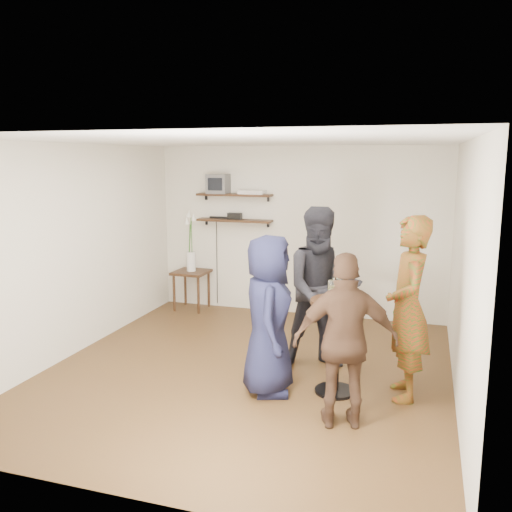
{
  "coord_description": "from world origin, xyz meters",
  "views": [
    {
      "loc": [
        1.87,
        -5.59,
        2.43
      ],
      "look_at": [
        -0.02,
        0.4,
        1.28
      ],
      "focal_mm": 38.0,
      "sensor_mm": 36.0,
      "label": 1
    }
  ],
  "objects": [
    {
      "name": "person_brown",
      "position": [
        1.25,
        -0.94,
        0.81
      ],
      "size": [
        1.02,
        0.63,
        1.61
      ],
      "primitive_type": "imported",
      "rotation": [
        0.0,
        0.0,
        3.41
      ],
      "color": "#3F291B",
      "rests_on": "room"
    },
    {
      "name": "wine_glass_bl",
      "position": [
        1.03,
        -0.21,
        1.15
      ],
      "size": [
        0.07,
        0.07,
        0.21
      ],
      "color": "silver",
      "rests_on": "drinks_table"
    },
    {
      "name": "person_dark",
      "position": [
        0.78,
        0.38,
        0.94
      ],
      "size": [
        1.12,
        1.02,
        1.88
      ],
      "primitive_type": "imported",
      "rotation": [
        0.0,
        0.0,
        0.41
      ],
      "color": "black",
      "rests_on": "room"
    },
    {
      "name": "room",
      "position": [
        0.0,
        0.0,
        1.3
      ],
      "size": [
        4.58,
        5.08,
        2.68
      ],
      "color": "#432915",
      "rests_on": "ground"
    },
    {
      "name": "wine_glass_fr",
      "position": [
        1.13,
        -0.28,
        1.14
      ],
      "size": [
        0.07,
        0.07,
        0.21
      ],
      "color": "silver",
      "rests_on": "drinks_table"
    },
    {
      "name": "crt_monitor",
      "position": [
        -1.26,
        2.38,
        2.02
      ],
      "size": [
        0.32,
        0.3,
        0.3
      ],
      "primitive_type": "cube",
      "color": "#59595B",
      "rests_on": "shelf_upper"
    },
    {
      "name": "person_navy",
      "position": [
        0.38,
        -0.45,
        0.83
      ],
      "size": [
        0.73,
        0.93,
        1.67
      ],
      "primitive_type": "imported",
      "rotation": [
        0.0,
        0.0,
        1.84
      ],
      "color": "#161732",
      "rests_on": "room"
    },
    {
      "name": "vase_lilies",
      "position": [
        -1.68,
        2.2,
        0.95
      ],
      "size": [
        0.2,
        0.2,
        1.0
      ],
      "rotation": [
        0.0,
        0.0,
        -0.03
      ],
      "color": "white",
      "rests_on": "side_table"
    },
    {
      "name": "person_plaid",
      "position": [
        1.75,
        -0.13,
        0.94
      ],
      "size": [
        0.56,
        0.75,
        1.87
      ],
      "primitive_type": "imported",
      "rotation": [
        0.0,
        0.0,
        -1.39
      ],
      "color": "red",
      "rests_on": "room"
    },
    {
      "name": "power_strip",
      "position": [
        -1.29,
        2.42,
        1.48
      ],
      "size": [
        0.3,
        0.05,
        0.03
      ],
      "primitive_type": "cube",
      "color": "black",
      "rests_on": "shelf_lower"
    },
    {
      "name": "wine_glass_fl",
      "position": [
        1.0,
        -0.29,
        1.14
      ],
      "size": [
        0.07,
        0.07,
        0.21
      ],
      "color": "silver",
      "rests_on": "drinks_table"
    },
    {
      "name": "shelf_lower",
      "position": [
        -1.0,
        2.38,
        1.45
      ],
      "size": [
        1.2,
        0.25,
        0.04
      ],
      "primitive_type": "cube",
      "color": "black",
      "rests_on": "room"
    },
    {
      "name": "drinks_table",
      "position": [
        1.06,
        -0.26,
        0.64
      ],
      "size": [
        0.55,
        0.55,
        1.0
      ],
      "color": "black",
      "rests_on": "room"
    },
    {
      "name": "wine_glass_br",
      "position": [
        1.07,
        -0.24,
        1.14
      ],
      "size": [
        0.07,
        0.07,
        0.2
      ],
      "color": "silver",
      "rests_on": "drinks_table"
    },
    {
      "name": "dvd_deck",
      "position": [
        -0.71,
        2.38,
        1.9
      ],
      "size": [
        0.4,
        0.24,
        0.06
      ],
      "primitive_type": "cube",
      "color": "silver",
      "rests_on": "shelf_upper"
    },
    {
      "name": "side_table",
      "position": [
        -1.68,
        2.2,
        0.53
      ],
      "size": [
        0.54,
        0.54,
        0.63
      ],
      "rotation": [
        0.0,
        0.0,
        -0.03
      ],
      "color": "black",
      "rests_on": "room"
    },
    {
      "name": "shelf_upper",
      "position": [
        -1.0,
        2.38,
        1.85
      ],
      "size": [
        1.2,
        0.25,
        0.04
      ],
      "primitive_type": "cube",
      "color": "black",
      "rests_on": "room"
    },
    {
      "name": "radio",
      "position": [
        -1.0,
        2.38,
        1.52
      ],
      "size": [
        0.22,
        0.1,
        0.1
      ],
      "primitive_type": "cube",
      "color": "black",
      "rests_on": "shelf_lower"
    }
  ]
}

